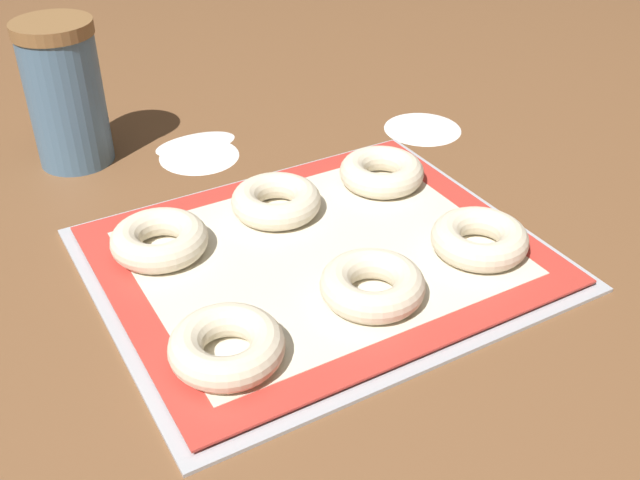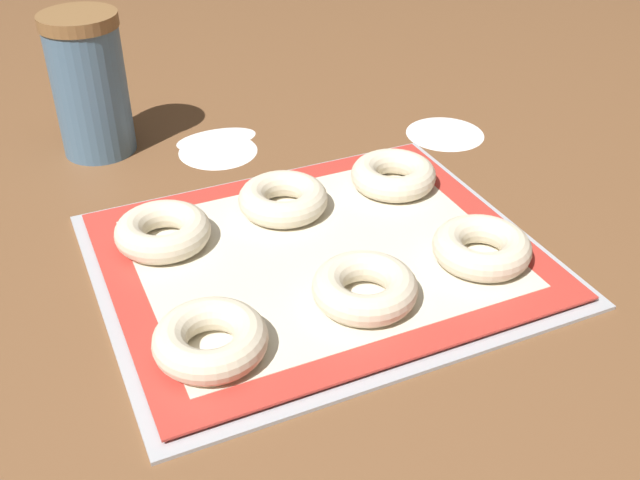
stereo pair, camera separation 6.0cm
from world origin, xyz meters
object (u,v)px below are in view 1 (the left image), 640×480
flour_canister (65,94)px  bagel_front_left (227,346)px  bagel_front_right (480,239)px  bagel_back_center (276,201)px  bagel_front_center (372,285)px  baking_tray (320,258)px  bagel_back_right (382,172)px  bagel_back_left (159,240)px

flour_canister → bagel_front_left: bearing=-88.5°
bagel_front_right → bagel_back_center: (-0.15, 0.17, 0.00)m
bagel_front_center → bagel_front_right: (0.14, 0.01, 0.00)m
bagel_front_center → flour_canister: (-0.17, 0.44, 0.06)m
baking_tray → bagel_back_center: bagel_back_center is taller
bagel_front_left → bagel_front_center: (0.15, 0.01, 0.00)m
bagel_back_center → bagel_back_right: bearing=-1.3°
baking_tray → bagel_front_right: (0.14, -0.08, 0.02)m
bagel_front_center → bagel_back_right: 0.22m
bagel_back_left → flour_canister: flour_canister is taller
bagel_front_center → bagel_back_right: (0.13, 0.18, 0.00)m
bagel_front_center → bagel_back_center: size_ratio=1.00×
bagel_front_left → flour_canister: (-0.01, 0.45, 0.06)m
bagel_front_right → bagel_back_center: size_ratio=1.00×
bagel_front_right → baking_tray: bearing=151.0°
bagel_back_left → bagel_back_center: size_ratio=1.00×
bagel_back_center → bagel_front_right: bearing=-49.3°
bagel_front_center → bagel_back_left: same height
baking_tray → flour_canister: (-0.16, 0.35, 0.09)m
bagel_front_left → bagel_back_center: (0.14, 0.19, 0.00)m
bagel_back_center → bagel_front_left: bearing=-127.1°
flour_canister → bagel_front_center: bearing=-69.4°
bagel_back_right → bagel_back_center: bearing=178.7°
baking_tray → bagel_front_left: size_ratio=4.49×
bagel_front_left → bagel_back_center: bearing=52.9°
baking_tray → bagel_front_center: bagel_front_center is taller
bagel_back_left → bagel_back_center: same height
bagel_back_center → baking_tray: bearing=-87.7°
bagel_front_left → bagel_back_left: bearing=88.2°
bagel_back_left → flour_canister: 0.27m
bagel_front_right → bagel_front_center: bearing=-175.7°
baking_tray → bagel_front_right: size_ratio=4.49×
flour_canister → baking_tray: bearing=-65.4°
bagel_front_right → bagel_back_right: 0.17m
baking_tray → bagel_back_left: bagel_back_left is taller
bagel_back_right → flour_canister: (-0.29, 0.26, 0.06)m
baking_tray → bagel_front_left: (-0.15, -0.10, 0.02)m
bagel_front_right → bagel_back_left: 0.33m
bagel_back_left → bagel_back_right: (0.28, 0.01, 0.00)m
bagel_front_center → bagel_back_center: same height
bagel_front_right → bagel_back_left: (-0.29, 0.16, 0.00)m
bagel_front_right → bagel_back_left: same height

